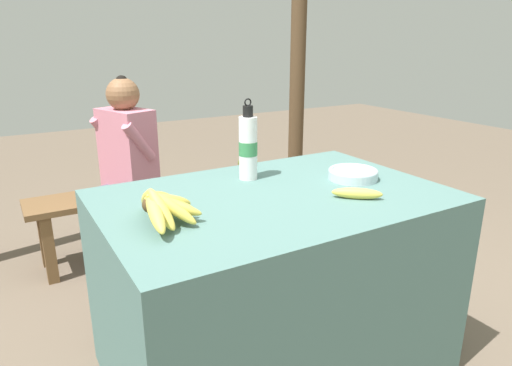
{
  "coord_description": "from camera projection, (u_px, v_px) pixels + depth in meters",
  "views": [
    {
      "loc": [
        -0.89,
        -1.38,
        1.35
      ],
      "look_at": [
        -0.05,
        0.05,
        0.82
      ],
      "focal_mm": 32.0,
      "sensor_mm": 36.0,
      "label": 1
    }
  ],
  "objects": [
    {
      "name": "water_bottle",
      "position": [
        248.0,
        147.0,
        1.89
      ],
      "size": [
        0.08,
        0.08,
        0.34
      ],
      "color": "white",
      "rests_on": "market_counter"
    },
    {
      "name": "wooden_bench",
      "position": [
        178.0,
        192.0,
        3.03
      ],
      "size": [
        1.85,
        0.32,
        0.44
      ],
      "color": "brown",
      "rests_on": "ground_plane"
    },
    {
      "name": "loose_banana_front",
      "position": [
        357.0,
        193.0,
        1.69
      ],
      "size": [
        0.17,
        0.15,
        0.04
      ],
      "rotation": [
        0.0,
        0.0,
        -0.7
      ],
      "color": "#E0C64C",
      "rests_on": "market_counter"
    },
    {
      "name": "seated_vendor",
      "position": [
        122.0,
        158.0,
        2.73
      ],
      "size": [
        0.47,
        0.43,
        1.14
      ],
      "rotation": [
        0.0,
        0.0,
        3.49
      ],
      "color": "#564C60",
      "rests_on": "ground_plane"
    },
    {
      "name": "ground_plane",
      "position": [
        273.0,
        364.0,
        1.98
      ],
      "size": [
        12.0,
        12.0,
        0.0
      ],
      "primitive_type": "plane",
      "color": "brown"
    },
    {
      "name": "support_post_far",
      "position": [
        298.0,
        58.0,
        3.65
      ],
      "size": [
        0.12,
        0.12,
        2.38
      ],
      "color": "#4C3823",
      "rests_on": "ground_plane"
    },
    {
      "name": "serving_bowl",
      "position": [
        353.0,
        174.0,
        1.92
      ],
      "size": [
        0.21,
        0.21,
        0.04
      ],
      "color": "silver",
      "rests_on": "market_counter"
    },
    {
      "name": "market_counter",
      "position": [
        274.0,
        284.0,
        1.86
      ],
      "size": [
        1.31,
        0.88,
        0.78
      ],
      "color": "#4C706B",
      "rests_on": "ground_plane"
    },
    {
      "name": "banana_bunch_green",
      "position": [
        249.0,
        162.0,
        3.25
      ],
      "size": [
        0.17,
        0.28,
        0.14
      ],
      "color": "#4C381E",
      "rests_on": "wooden_bench"
    },
    {
      "name": "banana_bunch_ripe",
      "position": [
        161.0,
        203.0,
        1.46
      ],
      "size": [
        0.2,
        0.35,
        0.14
      ],
      "color": "#4C381E",
      "rests_on": "market_counter"
    }
  ]
}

